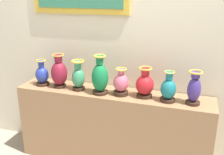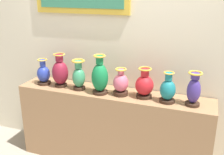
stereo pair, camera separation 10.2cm
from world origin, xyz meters
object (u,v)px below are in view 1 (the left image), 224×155
vase_burgundy (59,73)px  vase_indigo (194,89)px  vase_jade (78,77)px  vase_teal (168,89)px  vase_cobalt (42,75)px  vase_crimson (145,85)px  vase_rose (121,83)px  vase_emerald (100,77)px

vase_burgundy → vase_indigo: 1.43m
vase_jade → vase_teal: (0.95, -0.01, -0.02)m
vase_cobalt → vase_crimson: size_ratio=0.95×
vase_cobalt → vase_rose: 0.93m
vase_burgundy → vase_rose: vase_burgundy is taller
vase_teal → vase_jade: bearing=179.5°
vase_rose → vase_crimson: bearing=5.1°
vase_cobalt → vase_teal: size_ratio=0.97×
vase_crimson → vase_indigo: bearing=-3.6°
vase_rose → vase_crimson: (0.24, 0.02, 0.01)m
vase_cobalt → vase_rose: (0.93, -0.01, 0.00)m
vase_jade → vase_burgundy: bearing=176.5°
vase_jade → vase_emerald: 0.26m
vase_burgundy → vase_indigo: bearing=-0.6°
vase_emerald → vase_indigo: vase_emerald is taller
vase_emerald → vase_rose: 0.23m
vase_crimson → vase_indigo: vase_indigo is taller
vase_rose → vase_teal: size_ratio=0.94×
vase_cobalt → vase_rose: size_ratio=1.03×
vase_burgundy → vase_crimson: 0.95m
vase_rose → vase_indigo: size_ratio=0.87×
vase_crimson → vase_indigo: (0.47, -0.03, 0.02)m
vase_rose → vase_crimson: 0.24m
vase_cobalt → vase_teal: bearing=-0.9°
vase_emerald → vase_rose: (0.22, 0.03, -0.05)m
vase_emerald → vase_jade: bearing=174.4°
vase_cobalt → vase_burgundy: 0.22m
vase_jade → vase_indigo: bearing=-0.0°
vase_rose → vase_indigo: 0.72m
vase_jade → vase_indigo: 1.19m
vase_cobalt → vase_emerald: bearing=-3.1°
vase_emerald → vase_crimson: vase_emerald is taller
vase_emerald → vase_rose: vase_emerald is taller
vase_crimson → vase_rose: bearing=-174.9°
vase_jade → vase_crimson: 0.72m
vase_jade → vase_teal: 0.95m
vase_emerald → vase_crimson: (0.46, 0.05, -0.05)m
vase_cobalt → vase_emerald: size_ratio=0.71×
vase_cobalt → vase_jade: bearing=-1.7°
vase_cobalt → vase_teal: 1.41m
vase_jade → vase_rose: size_ratio=1.16×
vase_burgundy → vase_indigo: size_ratio=1.13×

